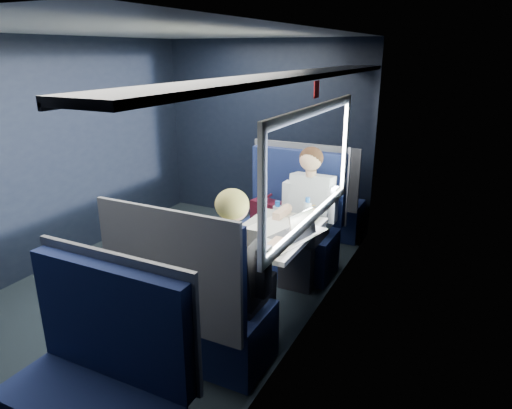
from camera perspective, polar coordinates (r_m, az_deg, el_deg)
The scene contains 13 objects.
ground at distance 4.58m, azimuth -10.31°, elevation -9.78°, with size 2.80×4.20×0.01m, color black.
room_shell at distance 4.08m, azimuth -11.24°, elevation 8.80°, with size 3.00×4.40×2.40m.
table at distance 3.80m, azimuth 1.79°, elevation -4.38°, with size 0.62×1.00×0.74m.
seat_bay_near at distance 4.71m, azimuth 4.06°, elevation -2.94°, with size 1.04×0.62×1.26m.
seat_bay_far at distance 3.32m, azimuth -7.70°, elevation -13.09°, with size 1.04×0.62×1.26m.
seat_row_front at distance 5.52m, azimuth 7.82°, elevation 0.11°, with size 1.04×0.51×1.16m.
seat_row_back at distance 2.76m, azimuth -19.16°, elevation -21.71°, with size 1.04×0.51×1.16m.
man at distance 4.36m, azimuth 6.44°, elevation -0.62°, with size 0.53×0.56×1.32m.
woman at distance 3.17m, azimuth -2.45°, elevation -8.00°, with size 0.53×0.56×1.32m.
papers at distance 3.68m, azimuth 2.16°, elevation -3.85°, with size 0.55×0.80×0.01m, color white.
laptop at distance 3.62m, azimuth 4.99°, elevation -3.31°, with size 0.30×0.35×0.23m.
bottle_small at distance 3.91m, azimuth 6.42°, elevation -0.98°, with size 0.07×0.07×0.24m.
cup at distance 4.06m, azimuth 6.67°, elevation -1.15°, with size 0.07×0.07×0.08m, color white.
Camera 1 is at (2.48, -3.19, 2.15)m, focal length 32.00 mm.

